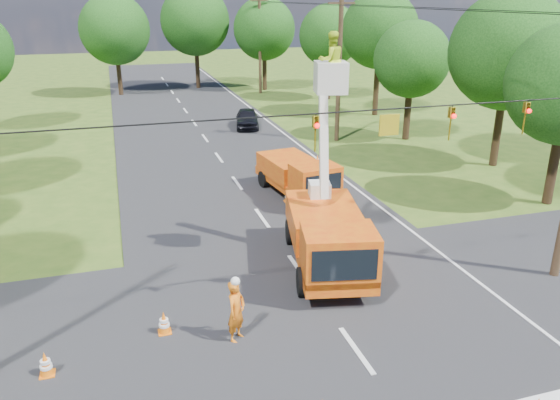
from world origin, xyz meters
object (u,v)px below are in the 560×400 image
object	(u,v)px
ground_worker	(236,311)
traffic_cone_3	(288,195)
second_truck	(298,175)
traffic_cone_2	(319,231)
tree_far_c	(264,29)
pole_right_far	(260,41)
tree_right_d	(380,30)
distant_car	(247,118)
traffic_cone_5	(46,364)
tree_far_a	(115,30)
tree_far_b	(195,21)
tree_right_b	(509,51)
tree_right_c	(412,60)
traffic_cone_7	(317,161)
pole_right_mid	(339,64)
bucket_truck	(328,223)
tree_right_e	(330,35)
traffic_cone_4	(164,323)

from	to	relation	value
ground_worker	traffic_cone_3	size ratio (longest dim) A/B	2.63
second_truck	traffic_cone_3	xyz separation A→B (m)	(-0.70, -0.62, -0.73)
traffic_cone_2	tree_far_c	world-z (taller)	tree_far_c
pole_right_far	tree_right_d	world-z (taller)	pole_right_far
distant_car	traffic_cone_5	distance (m)	28.66
tree_far_a	tree_far_b	world-z (taller)	tree_far_b
ground_worker	distant_car	bearing A→B (deg)	29.39
traffic_cone_2	tree_right_b	world-z (taller)	tree_right_b
tree_far_a	pole_right_far	bearing A→B (deg)	-12.53
tree_right_c	tree_far_a	size ratio (longest dim) A/B	0.82
traffic_cone_7	tree_right_b	bearing A→B (deg)	-14.63
traffic_cone_5	tree_right_b	distance (m)	27.01
traffic_cone_7	second_truck	bearing A→B (deg)	-121.40
second_truck	pole_right_mid	xyz separation A→B (m)	(6.07, 9.73, 4.02)
pole_right_mid	tree_right_c	bearing A→B (deg)	-12.01
bucket_truck	pole_right_mid	xyz separation A→B (m)	(7.44, 17.11, 3.37)
tree_right_d	tree_far_c	world-z (taller)	tree_right_d
traffic_cone_3	tree_far_a	xyz separation A→B (m)	(-6.73, 33.35, 5.83)
traffic_cone_7	tree_far_a	distance (m)	30.70
tree_right_b	tree_right_e	xyz separation A→B (m)	(-1.20, 23.00, -0.62)
tree_right_e	traffic_cone_3	bearing A→B (deg)	-115.46
tree_right_e	tree_far_a	xyz separation A→B (m)	(-18.80, 8.00, 0.38)
pole_right_mid	pole_right_far	size ratio (longest dim) A/B	1.00
bucket_truck	tree_right_e	bearing A→B (deg)	80.68
traffic_cone_7	tree_right_b	xyz separation A→B (m)	(9.93, -2.59, 6.08)
traffic_cone_2	tree_far_a	xyz separation A→B (m)	(-6.63, 37.73, 5.83)
second_truck	pole_right_far	bearing A→B (deg)	70.94
tree_right_c	tree_far_c	bearing A→B (deg)	99.14
tree_right_c	tree_right_b	bearing A→B (deg)	-75.58
ground_worker	traffic_cone_7	world-z (taller)	ground_worker
tree_right_b	tree_far_c	world-z (taller)	tree_right_b
traffic_cone_2	tree_far_a	world-z (taller)	tree_far_a
ground_worker	pole_right_far	world-z (taller)	pole_right_far
traffic_cone_4	tree_far_a	world-z (taller)	tree_far_a
tree_right_b	bucket_truck	bearing A→B (deg)	-146.84
traffic_cone_2	pole_right_mid	xyz separation A→B (m)	(6.87, 14.73, 4.75)
traffic_cone_4	traffic_cone_5	xyz separation A→B (m)	(-3.11, -1.04, 0.00)
distant_car	traffic_cone_3	world-z (taller)	distant_car
pole_right_far	tree_far_a	world-z (taller)	pole_right_far
tree_right_d	tree_right_e	xyz separation A→B (m)	(-1.00, 8.00, -0.87)
traffic_cone_4	traffic_cone_5	bearing A→B (deg)	-161.57
traffic_cone_5	tree_far_c	world-z (taller)	tree_far_c
traffic_cone_3	tree_far_c	size ratio (longest dim) A/B	0.08
bucket_truck	second_truck	xyz separation A→B (m)	(1.38, 7.38, -0.66)
tree_far_c	bucket_truck	bearing A→B (deg)	-102.18
ground_worker	tree_far_b	xyz separation A→B (m)	(6.04, 45.48, 5.88)
traffic_cone_2	traffic_cone_3	distance (m)	4.38
pole_right_far	traffic_cone_4	bearing A→B (deg)	-108.83
tree_right_c	tree_far_a	distance (m)	30.13
second_truck	traffic_cone_2	distance (m)	5.12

